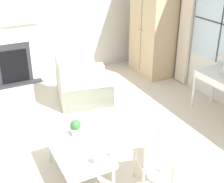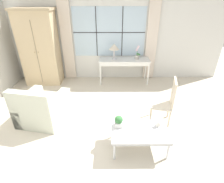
% 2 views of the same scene
% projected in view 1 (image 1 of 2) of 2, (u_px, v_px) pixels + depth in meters
% --- Properties ---
extents(ground_plane, '(14.00, 14.00, 0.00)m').
position_uv_depth(ground_plane, '(77.00, 149.00, 4.69)').
color(ground_plane, beige).
extents(wall_left, '(0.06, 7.20, 2.80)m').
position_uv_depth(wall_left, '(49.00, 14.00, 6.75)').
color(wall_left, silver).
rests_on(wall_left, ground_plane).
extents(fireplace, '(0.34, 1.27, 2.10)m').
position_uv_depth(fireplace, '(11.00, 50.00, 6.57)').
color(fireplace, '#2D2D33').
rests_on(fireplace, ground_plane).
extents(armoire, '(1.12, 0.65, 2.19)m').
position_uv_depth(armoire, '(153.00, 27.00, 6.93)').
color(armoire, tan).
rests_on(armoire, ground_plane).
extents(armchair_upholstered, '(1.07, 1.12, 0.89)m').
position_uv_depth(armchair_upholstered, '(82.00, 87.00, 6.01)').
color(armchair_upholstered, beige).
rests_on(armchair_upholstered, ground_plane).
extents(side_chair_wooden, '(0.53, 0.53, 1.02)m').
position_uv_depth(side_chair_wooden, '(157.00, 153.00, 3.70)').
color(side_chair_wooden, beige).
rests_on(side_chair_wooden, ground_plane).
extents(coffee_table, '(1.00, 0.64, 0.41)m').
position_uv_depth(coffee_table, '(79.00, 153.00, 4.02)').
color(coffee_table, silver).
rests_on(coffee_table, ground_plane).
extents(potted_plant_small, '(0.15, 0.15, 0.22)m').
position_uv_depth(potted_plant_small, '(76.00, 127.00, 4.29)').
color(potted_plant_small, white).
rests_on(potted_plant_small, coffee_table).
extents(pillar_candle, '(0.11, 0.11, 0.12)m').
position_uv_depth(pillar_candle, '(96.00, 160.00, 3.75)').
color(pillar_candle, silver).
rests_on(pillar_candle, coffee_table).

